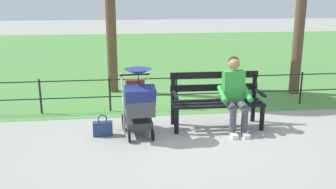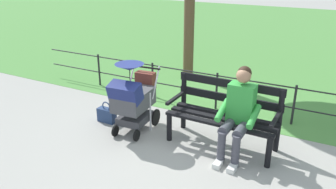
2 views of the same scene
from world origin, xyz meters
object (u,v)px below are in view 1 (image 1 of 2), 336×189
(park_bench, at_px, (216,98))
(person_on_bench, at_px, (235,92))
(handbag, at_px, (103,128))
(stroller, at_px, (138,101))

(park_bench, distance_m, person_on_bench, 0.38)
(person_on_bench, relative_size, handbag, 3.45)
(person_on_bench, relative_size, stroller, 1.11)
(stroller, xyz_separation_m, handbag, (0.60, -0.06, -0.47))
(stroller, relative_size, handbag, 3.11)
(park_bench, bearing_deg, person_on_bench, 139.83)
(handbag, bearing_deg, stroller, 174.34)
(person_on_bench, bearing_deg, handbag, 0.54)
(person_on_bench, bearing_deg, park_bench, -40.17)
(person_on_bench, distance_m, stroller, 1.66)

